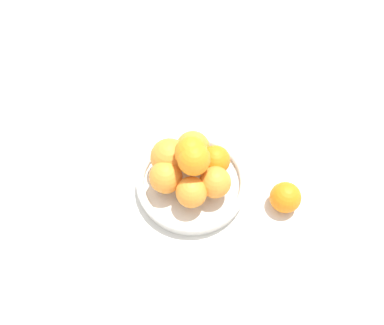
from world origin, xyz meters
name	(u,v)px	position (x,y,z in m)	size (l,w,h in m)	color
ground_plane	(192,187)	(0.00, 0.00, 0.00)	(4.00, 4.00, 0.00)	silver
fruit_bowl	(192,182)	(0.00, 0.00, 0.02)	(0.25, 0.25, 0.04)	silver
orange_pile	(189,165)	(0.00, 0.01, 0.09)	(0.18, 0.17, 0.13)	orange
stray_orange	(285,197)	(0.18, -0.11, 0.03)	(0.07, 0.07, 0.07)	orange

